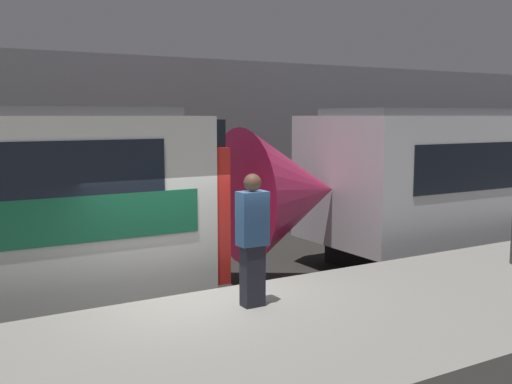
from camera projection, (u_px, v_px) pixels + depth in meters
ground_plane at (191, 359)px, 8.49m from camera, size 120.00×120.00×0.00m
platform at (256, 374)px, 6.86m from camera, size 40.00×3.67×0.97m
station_rear_barrier at (67, 157)px, 14.20m from camera, size 50.00×0.15×4.91m
person_waiting at (252, 237)px, 7.67m from camera, size 0.38×0.24×1.73m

